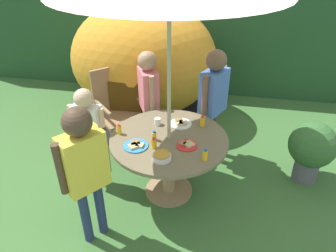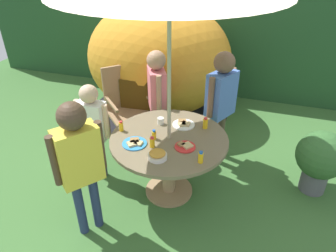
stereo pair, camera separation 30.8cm
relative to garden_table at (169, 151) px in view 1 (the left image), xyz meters
name	(u,v)px [view 1 (the left image)]	position (x,y,z in m)	size (l,w,h in m)	color
ground_plane	(169,191)	(0.00, 0.00, -0.58)	(10.00, 10.00, 0.02)	#3D6B33
hedge_backdrop	(200,35)	(0.00, 3.02, 0.39)	(9.00, 0.70, 1.92)	#234C28
garden_table	(169,151)	(0.00, 0.00, 0.00)	(1.21, 1.21, 0.73)	tan
wooden_chair	(116,104)	(-0.87, 0.88, 0.01)	(0.73, 0.73, 1.06)	#93704C
dome_tent	(144,60)	(-0.73, 1.81, 0.30)	(2.39, 2.39, 1.75)	orange
potted_plant	(312,148)	(1.55, 0.53, -0.13)	(0.53, 0.53, 0.75)	#595960
child_in_blue_shirt	(214,92)	(0.39, 0.79, 0.34)	(0.34, 0.44, 1.42)	brown
child_in_pink_shirt	(148,90)	(-0.41, 0.80, 0.30)	(0.33, 0.41, 1.35)	navy
child_in_white_shirt	(88,125)	(-0.89, 0.04, 0.19)	(0.40, 0.20, 1.18)	#3F3F47
child_in_yellow_shirt	(84,162)	(-0.58, -0.73, 0.33)	(0.38, 0.41, 1.40)	navy
snack_bowl	(162,156)	(0.00, -0.36, 0.20)	(0.18, 0.18, 0.08)	white
plate_mid_left	(136,145)	(-0.29, -0.21, 0.18)	(0.25, 0.25, 0.03)	#338CD8
plate_far_right	(181,123)	(0.08, 0.29, 0.18)	(0.24, 0.24, 0.03)	white
plate_center_front	(187,145)	(0.20, -0.11, 0.17)	(0.21, 0.21, 0.03)	red
juice_bottle_near_left	(154,143)	(-0.11, -0.20, 0.22)	(0.05, 0.05, 0.11)	yellow
juice_bottle_near_right	(154,136)	(-0.14, -0.06, 0.21)	(0.05, 0.05, 0.10)	yellow
juice_bottle_far_left	(203,121)	(0.31, 0.30, 0.22)	(0.05, 0.05, 0.13)	yellow
juice_bottle_center_back	(119,129)	(-0.52, -0.02, 0.22)	(0.05, 0.05, 0.11)	yellow
juice_bottle_mid_right	(205,155)	(0.39, -0.30, 0.22)	(0.05, 0.05, 0.12)	yellow
cup_near	(158,121)	(-0.17, 0.24, 0.20)	(0.07, 0.07, 0.07)	white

